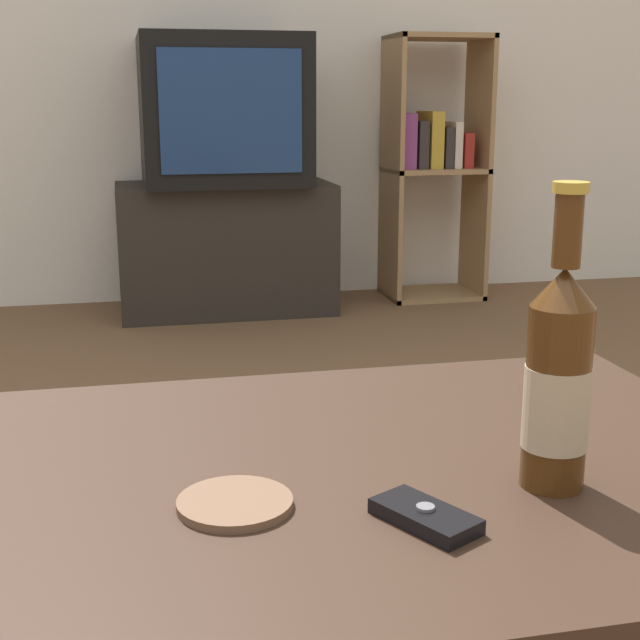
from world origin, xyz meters
TOP-DOWN VIEW (x-y plane):
  - coffee_table at (0.00, 0.00)m, footprint 1.09×0.64m
  - tv_stand at (0.28, 2.74)m, footprint 0.85×0.43m
  - television at (0.28, 2.73)m, footprint 0.63×0.57m
  - bookshelf at (1.17, 2.81)m, footprint 0.40×0.30m
  - beer_bottle at (0.27, -0.09)m, footprint 0.06×0.06m
  - cell_phone at (0.13, -0.14)m, footprint 0.09×0.11m
  - coaster at (-0.03, -0.07)m, footprint 0.11×0.11m

SIDE VIEW (x-z plane):
  - tv_stand at x=0.28m, z-range 0.00..0.52m
  - coffee_table at x=0.00m, z-range 0.16..0.65m
  - coaster at x=-0.03m, z-range 0.48..0.49m
  - cell_phone at x=0.13m, z-range 0.48..0.50m
  - bookshelf at x=1.17m, z-range 0.04..1.14m
  - beer_bottle at x=0.27m, z-range 0.44..0.74m
  - television at x=0.28m, z-range 0.52..1.08m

